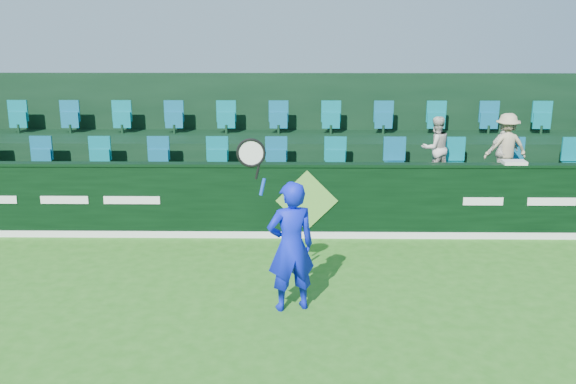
{
  "coord_description": "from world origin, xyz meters",
  "views": [
    {
      "loc": [
        -0.19,
        -6.99,
        3.77
      ],
      "look_at": [
        -0.32,
        2.8,
        1.15
      ],
      "focal_mm": 40.0,
      "sensor_mm": 36.0,
      "label": 1
    }
  ],
  "objects_px": {
    "tennis_player": "(290,245)",
    "towel": "(514,162)",
    "spectator_left": "(435,148)",
    "spectator_right": "(506,147)",
    "spectator_middle": "(503,151)"
  },
  "relations": [
    {
      "from": "spectator_left",
      "to": "spectator_right",
      "type": "relative_size",
      "value": 0.95
    },
    {
      "from": "spectator_left",
      "to": "towel",
      "type": "height_order",
      "value": "spectator_left"
    },
    {
      "from": "spectator_left",
      "to": "towel",
      "type": "xyz_separation_m",
      "value": [
        1.14,
        -1.12,
        -0.03
      ]
    },
    {
      "from": "spectator_left",
      "to": "tennis_player",
      "type": "bearing_deg",
      "value": 36.9
    },
    {
      "from": "spectator_left",
      "to": "spectator_middle",
      "type": "xyz_separation_m",
      "value": [
        1.3,
        0.0,
        -0.05
      ]
    },
    {
      "from": "spectator_middle",
      "to": "tennis_player",
      "type": "bearing_deg",
      "value": 24.35
    },
    {
      "from": "spectator_left",
      "to": "towel",
      "type": "relative_size",
      "value": 3.07
    },
    {
      "from": "tennis_player",
      "to": "spectator_right",
      "type": "distance_m",
      "value": 5.83
    },
    {
      "from": "tennis_player",
      "to": "towel",
      "type": "bearing_deg",
      "value": 37.7
    },
    {
      "from": "spectator_right",
      "to": "towel",
      "type": "relative_size",
      "value": 3.22
    },
    {
      "from": "tennis_player",
      "to": "spectator_left",
      "type": "bearing_deg",
      "value": 56.34
    },
    {
      "from": "spectator_right",
      "to": "towel",
      "type": "bearing_deg",
      "value": 71.88
    },
    {
      "from": "tennis_player",
      "to": "spectator_left",
      "type": "relative_size",
      "value": 1.96
    },
    {
      "from": "tennis_player",
      "to": "spectator_left",
      "type": "xyz_separation_m",
      "value": [
        2.74,
        4.12,
        0.51
      ]
    },
    {
      "from": "spectator_left",
      "to": "spectator_right",
      "type": "xyz_separation_m",
      "value": [
        1.35,
        0.0,
        0.03
      ]
    }
  ]
}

